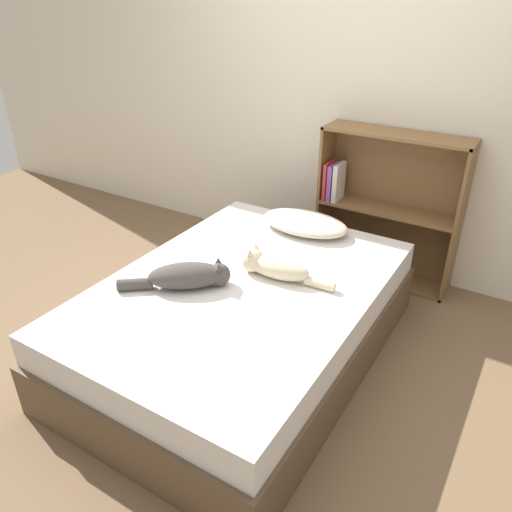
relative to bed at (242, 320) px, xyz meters
name	(u,v)px	position (x,y,z in m)	size (l,w,h in m)	color
ground_plane	(243,352)	(0.00, 0.00, -0.24)	(8.00, 8.00, 0.00)	brown
wall_back	(355,92)	(0.00, 1.43, 1.01)	(8.00, 0.06, 2.50)	silver
bed	(242,320)	(0.00, 0.00, 0.00)	(1.37, 1.95, 0.48)	brown
pillow	(305,223)	(-0.01, 0.77, 0.29)	(0.59, 0.35, 0.10)	beige
cat_light	(273,266)	(0.10, 0.16, 0.30)	(0.55, 0.17, 0.16)	beige
cat_dark	(189,276)	(-0.22, -0.17, 0.31)	(0.52, 0.44, 0.15)	#47423D
bookshelf	(386,205)	(0.35, 1.31, 0.31)	(0.96, 0.26, 1.06)	brown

